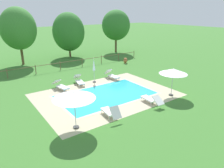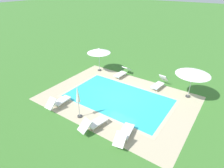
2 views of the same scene
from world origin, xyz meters
TOP-DOWN VIEW (x-y plane):
  - ground_plane at (0.00, 0.00)m, footprint 160.00×160.00m
  - pool_deck_paving at (0.00, 0.00)m, footprint 11.02×7.89m
  - swimming_pool_water at (0.00, 0.00)m, footprint 7.63×4.50m
  - pool_coping_rim at (0.00, 0.00)m, footprint 8.11×4.98m
  - sun_lounger_north_near_steps at (-0.62, 3.61)m, footprint 0.95×2.05m
  - sun_lounger_north_mid at (-1.91, -3.37)m, footprint 0.81×1.94m
  - sun_lounger_north_far at (2.92, 3.23)m, footprint 0.67×1.97m
  - sun_lounger_north_end at (1.77, -3.43)m, footprint 0.75×2.07m
  - sun_lounger_south_near_corner at (-2.58, 3.30)m, footprint 0.96×2.09m
  - patio_umbrella_open_foreground at (4.29, -3.22)m, footprint 2.23×2.23m
  - patio_umbrella_open_by_bench at (-4.33, -3.24)m, footprint 2.47×2.47m
  - patio_umbrella_closed_row_west at (0.85, 3.31)m, footprint 0.32×0.32m

SIDE VIEW (x-z plane):
  - ground_plane at x=0.00m, z-range 0.00..0.00m
  - pool_deck_paving at x=0.00m, z-range 0.00..0.01m
  - swimming_pool_water at x=0.00m, z-range 0.00..0.01m
  - pool_coping_rim at x=0.00m, z-range 0.01..0.01m
  - sun_lounger_north_end at x=1.77m, z-range -0.03..0.76m
  - sun_lounger_south_near_corner at x=-2.58m, z-range -0.04..0.78m
  - sun_lounger_north_near_steps at x=-0.62m, z-range -0.06..0.82m
  - sun_lounger_north_far at x=2.92m, z-range -0.07..0.83m
  - sun_lounger_north_mid at x=-1.91m, z-range -0.09..0.88m
  - patio_umbrella_closed_row_west at x=0.85m, z-range 0.41..2.79m
  - patio_umbrella_open_foreground at x=4.29m, z-range 0.90..3.21m
  - patio_umbrella_open_by_bench at x=-4.33m, z-range 0.92..3.24m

